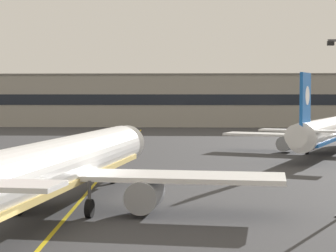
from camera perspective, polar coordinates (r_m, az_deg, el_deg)
taxiway_centreline at (r=61.97m, az=-6.52°, el=-5.03°), size 7.49×179.87×0.01m
airliner_foreground at (r=45.64m, az=-9.74°, el=-3.63°), size 32.35×41.49×11.65m
airliner_background at (r=91.94m, az=14.48°, el=-0.50°), size 30.29×38.11×11.22m
safety_cone_by_nose_gear at (r=61.83m, az=-5.33°, el=-4.80°), size 0.44×0.44×0.55m
terminal_building at (r=168.43m, az=-1.43°, el=2.39°), size 159.25×12.40×14.19m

